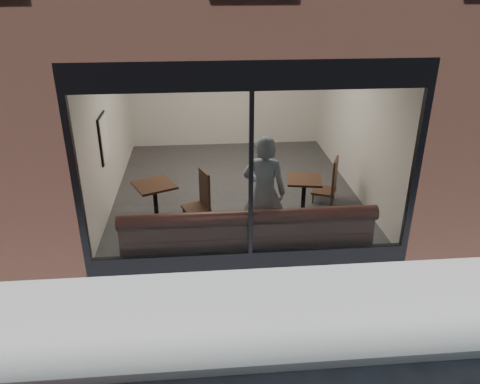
{
  "coord_description": "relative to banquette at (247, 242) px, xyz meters",
  "views": [
    {
      "loc": [
        -0.7,
        -4.08,
        4.18
      ],
      "look_at": [
        -0.13,
        2.4,
        1.16
      ],
      "focal_mm": 35.0,
      "sensor_mm": 36.0,
      "label": 1
    }
  ],
  "objects": [
    {
      "name": "ground",
      "position": [
        0.0,
        -2.45,
        -0.23
      ],
      "size": [
        120.0,
        120.0,
        0.0
      ],
      "primitive_type": "plane",
      "color": "black",
      "rests_on": "ground"
    },
    {
      "name": "sidewalk_near",
      "position": [
        0.0,
        -1.45,
        -0.22
      ],
      "size": [
        40.0,
        2.0,
        0.01
      ],
      "primitive_type": "cube",
      "color": "gray",
      "rests_on": "ground"
    },
    {
      "name": "kerb_near",
      "position": [
        0.0,
        -2.5,
        -0.17
      ],
      "size": [
        40.0,
        0.1,
        0.12
      ],
      "primitive_type": "cube",
      "color": "gray",
      "rests_on": "ground"
    },
    {
      "name": "host_building_pier_left",
      "position": [
        -3.75,
        5.55,
        1.38
      ],
      "size": [
        2.5,
        12.0,
        3.2
      ],
      "primitive_type": "cube",
      "color": "brown",
      "rests_on": "ground"
    },
    {
      "name": "host_building_pier_right",
      "position": [
        3.75,
        5.55,
        1.38
      ],
      "size": [
        2.5,
        12.0,
        3.2
      ],
      "primitive_type": "cube",
      "color": "brown",
      "rests_on": "ground"
    },
    {
      "name": "host_building_backfill",
      "position": [
        0.0,
        8.55,
        1.38
      ],
      "size": [
        5.0,
        6.0,
        3.2
      ],
      "primitive_type": "cube",
      "color": "brown",
      "rests_on": "ground"
    },
    {
      "name": "cafe_floor",
      "position": [
        0.0,
        2.55,
        -0.21
      ],
      "size": [
        6.0,
        6.0,
        0.0
      ],
      "primitive_type": "plane",
      "color": "#2D2D30",
      "rests_on": "ground"
    },
    {
      "name": "cafe_ceiling",
      "position": [
        0.0,
        2.55,
        2.97
      ],
      "size": [
        6.0,
        6.0,
        0.0
      ],
      "primitive_type": "plane",
      "rotation": [
        3.14,
        0.0,
        0.0
      ],
      "color": "white",
      "rests_on": "host_building_upper"
    },
    {
      "name": "cafe_wall_back",
      "position": [
        0.0,
        5.54,
        1.37
      ],
      "size": [
        5.0,
        0.0,
        5.0
      ],
      "primitive_type": "plane",
      "rotation": [
        1.57,
        0.0,
        0.0
      ],
      "color": "silver",
      "rests_on": "ground"
    },
    {
      "name": "cafe_wall_left",
      "position": [
        -2.49,
        2.55,
        1.37
      ],
      "size": [
        0.0,
        6.0,
        6.0
      ],
      "primitive_type": "plane",
      "rotation": [
        1.57,
        0.0,
        1.57
      ],
      "color": "silver",
      "rests_on": "ground"
    },
    {
      "name": "cafe_wall_right",
      "position": [
        2.49,
        2.55,
        1.37
      ],
      "size": [
        0.0,
        6.0,
        6.0
      ],
      "primitive_type": "plane",
      "rotation": [
        1.57,
        0.0,
        -1.57
      ],
      "color": "silver",
      "rests_on": "ground"
    },
    {
      "name": "storefront_kick",
      "position": [
        0.0,
        -0.4,
        -0.08
      ],
      "size": [
        5.0,
        0.1,
        0.3
      ],
      "primitive_type": "cube",
      "color": "black",
      "rests_on": "ground"
    },
    {
      "name": "storefront_header",
      "position": [
        0.0,
        -0.4,
        2.77
      ],
      "size": [
        5.0,
        0.1,
        0.4
      ],
      "primitive_type": "cube",
      "color": "black",
      "rests_on": "host_building_upper"
    },
    {
      "name": "storefront_mullion",
      "position": [
        0.0,
        -0.4,
        1.32
      ],
      "size": [
        0.06,
        0.1,
        2.5
      ],
      "primitive_type": "cube",
      "color": "black",
      "rests_on": "storefront_kick"
    },
    {
      "name": "storefront_glass",
      "position": [
        0.0,
        -0.43,
        1.33
      ],
      "size": [
        4.8,
        0.0,
        4.8
      ],
      "primitive_type": "plane",
      "rotation": [
        1.57,
        0.0,
        0.0
      ],
      "color": "white",
      "rests_on": "storefront_kick"
    },
    {
      "name": "banquette",
      "position": [
        0.0,
        0.0,
        0.0
      ],
      "size": [
        4.0,
        0.55,
        0.45
      ],
      "primitive_type": "cube",
      "color": "#3B1915",
      "rests_on": "cafe_floor"
    },
    {
      "name": "person",
      "position": [
        0.3,
        0.32,
        0.74
      ],
      "size": [
        0.81,
        0.65,
        1.93
      ],
      "primitive_type": "imported",
      "rotation": [
        0.0,
        0.0,
        2.85
      ],
      "color": "#87A0B6",
      "rests_on": "cafe_floor"
    },
    {
      "name": "cafe_table_left",
      "position": [
        -1.57,
        1.28,
        0.52
      ],
      "size": [
        0.89,
        0.89,
        0.04
      ],
      "primitive_type": "cube",
      "rotation": [
        0.0,
        0.0,
        0.43
      ],
      "color": "black",
      "rests_on": "cafe_floor"
    },
    {
      "name": "cafe_table_right",
      "position": [
        1.2,
        1.29,
        0.52
      ],
      "size": [
        0.73,
        0.73,
        0.04
      ],
      "primitive_type": "cube",
      "rotation": [
        0.0,
        0.0,
        -0.18
      ],
      "color": "black",
      "rests_on": "cafe_floor"
    },
    {
      "name": "cafe_chair_left",
      "position": [
        -0.83,
        1.29,
        0.01
      ],
      "size": [
        0.58,
        0.58,
        0.04
      ],
      "primitive_type": "cube",
      "rotation": [
        0.0,
        0.0,
        3.53
      ],
      "color": "black",
      "rests_on": "cafe_floor"
    },
    {
      "name": "cafe_chair_right",
      "position": [
        1.74,
        1.83,
        0.01
      ],
      "size": [
        0.59,
        0.59,
        0.04
      ],
      "primitive_type": "cube",
      "rotation": [
        0.0,
        0.0,
        2.72
      ],
      "color": "black",
      "rests_on": "cafe_floor"
    },
    {
      "name": "wall_poster",
      "position": [
        -2.45,
        1.82,
        1.25
      ],
      "size": [
        0.02,
        0.61,
        0.82
      ],
      "primitive_type": "cube",
      "color": "white",
      "rests_on": "cafe_wall_left"
    }
  ]
}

